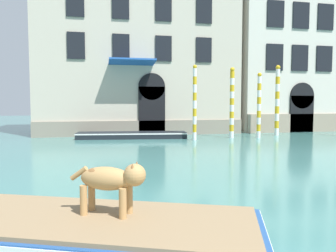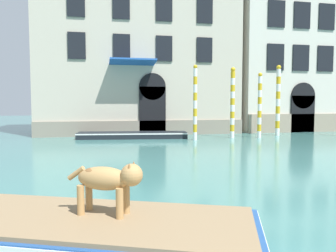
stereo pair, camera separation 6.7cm
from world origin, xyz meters
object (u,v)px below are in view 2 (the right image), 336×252
mooring_pole_3 (233,102)px  boat_moored_near_palazzo (133,135)px  mooring_pole_0 (260,105)px  dog_on_deck (109,180)px  mooring_pole_1 (278,100)px  boat_foreground (46,231)px  mooring_pole_4 (195,102)px

mooring_pole_3 → boat_moored_near_palazzo: bearing=170.4°
boat_moored_near_palazzo → mooring_pole_3: size_ratio=1.56×
mooring_pole_0 → dog_on_deck: bearing=-124.6°
mooring_pole_0 → mooring_pole_3: bearing=167.1°
dog_on_deck → mooring_pole_3: (7.84, 14.08, 1.12)m
dog_on_deck → mooring_pole_1: 18.71m
boat_foreground → mooring_pole_1: size_ratio=1.40×
boat_foreground → boat_moored_near_palazzo: 15.15m
mooring_pole_4 → mooring_pole_3: bearing=15.0°
mooring_pole_3 → mooring_pole_4: bearing=-165.0°
boat_foreground → mooring_pole_3: mooring_pole_3 is taller
dog_on_deck → boat_moored_near_palazzo: 15.23m
dog_on_deck → mooring_pole_1: mooring_pole_1 is taller
mooring_pole_0 → mooring_pole_3: (-1.61, 0.37, 0.17)m
mooring_pole_1 → mooring_pole_3: bearing=-167.9°
boat_foreground → mooring_pole_4: mooring_pole_4 is taller
boat_foreground → mooring_pole_1: (12.25, 14.63, 2.04)m
mooring_pole_0 → mooring_pole_1: size_ratio=0.86×
mooring_pole_4 → mooring_pole_1: bearing=13.3°
boat_moored_near_palazzo → mooring_pole_1: mooring_pole_1 is taller
dog_on_deck → mooring_pole_4: size_ratio=0.25×
mooring_pole_1 → mooring_pole_3: mooring_pole_1 is taller
boat_moored_near_palazzo → mooring_pole_1: (9.52, -0.27, 2.12)m
mooring_pole_0 → boat_foreground: bearing=-127.5°
mooring_pole_1 → mooring_pole_3: 3.58m
boat_moored_near_palazzo → boat_foreground: bearing=-93.8°
mooring_pole_4 → dog_on_deck: bearing=-111.5°
mooring_pole_3 → mooring_pole_0: bearing=-12.9°
boat_moored_near_palazzo → mooring_pole_0: 7.97m
boat_moored_near_palazzo → mooring_pole_4: (3.45, -1.71, 1.98)m
boat_foreground → mooring_pole_3: size_ratio=1.49×
boat_foreground → mooring_pole_4: size_ratio=1.49×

